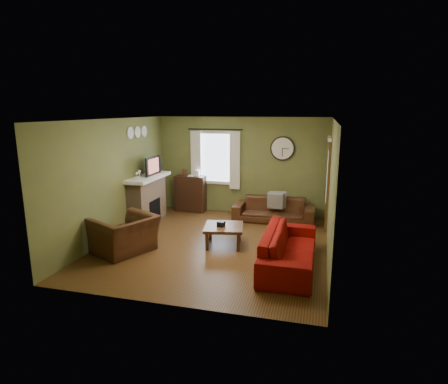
% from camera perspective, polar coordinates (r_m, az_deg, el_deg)
% --- Properties ---
extents(floor, '(4.60, 5.20, 0.00)m').
position_cam_1_polar(floor, '(8.01, -1.44, -7.92)').
color(floor, '#503317').
rests_on(floor, ground).
extents(ceiling, '(4.60, 5.20, 0.00)m').
position_cam_1_polar(ceiling, '(7.51, -1.55, 11.02)').
color(ceiling, white).
rests_on(ceiling, ground).
extents(wall_left, '(0.00, 5.20, 2.60)m').
position_cam_1_polar(wall_left, '(8.58, -16.42, 1.96)').
color(wall_left, olive).
rests_on(wall_left, ground).
extents(wall_right, '(0.00, 5.20, 2.60)m').
position_cam_1_polar(wall_right, '(7.36, 15.97, 0.30)').
color(wall_right, olive).
rests_on(wall_right, ground).
extents(wall_back, '(4.60, 0.00, 2.60)m').
position_cam_1_polar(wall_back, '(10.14, 2.63, 4.02)').
color(wall_back, olive).
rests_on(wall_back, ground).
extents(wall_front, '(4.60, 0.00, 2.60)m').
position_cam_1_polar(wall_front, '(5.28, -9.42, -4.12)').
color(wall_front, olive).
rests_on(wall_front, ground).
extents(fireplace, '(0.40, 1.40, 1.10)m').
position_cam_1_polar(fireplace, '(9.62, -11.61, -1.25)').
color(fireplace, '#957659').
rests_on(fireplace, floor).
extents(firebox, '(0.04, 0.60, 0.55)m').
position_cam_1_polar(firebox, '(9.60, -10.53, -2.77)').
color(firebox, black).
rests_on(firebox, fireplace).
extents(mantel, '(0.58, 1.60, 0.08)m').
position_cam_1_polar(mantel, '(9.49, -11.61, 2.21)').
color(mantel, white).
rests_on(mantel, fireplace).
extents(tv, '(0.08, 0.60, 0.35)m').
position_cam_1_polar(tv, '(9.58, -11.16, 3.62)').
color(tv, black).
rests_on(tv, mantel).
extents(tv_screen, '(0.02, 0.62, 0.36)m').
position_cam_1_polar(tv_screen, '(9.53, -10.74, 3.94)').
color(tv_screen, '#994C3F').
rests_on(tv_screen, mantel).
extents(medallion_left, '(0.28, 0.28, 0.03)m').
position_cam_1_polar(medallion_left, '(9.14, -14.08, 8.72)').
color(medallion_left, white).
rests_on(medallion_left, wall_left).
extents(medallion_mid, '(0.28, 0.28, 0.03)m').
position_cam_1_polar(medallion_mid, '(9.45, -13.06, 8.89)').
color(medallion_mid, white).
rests_on(medallion_mid, wall_left).
extents(medallion_right, '(0.28, 0.28, 0.03)m').
position_cam_1_polar(medallion_right, '(9.76, -12.10, 9.04)').
color(medallion_right, white).
rests_on(medallion_right, wall_left).
extents(window_pane, '(1.00, 0.02, 1.30)m').
position_cam_1_polar(window_pane, '(10.26, -1.22, 5.26)').
color(window_pane, silver).
rests_on(window_pane, wall_back).
extents(curtain_rod, '(0.03, 0.03, 1.50)m').
position_cam_1_polar(curtain_rod, '(10.10, -1.40, 9.53)').
color(curtain_rod, black).
rests_on(curtain_rod, wall_back).
extents(curtain_left, '(0.28, 0.04, 1.55)m').
position_cam_1_polar(curtain_left, '(10.34, -4.31, 5.00)').
color(curtain_left, white).
rests_on(curtain_left, wall_back).
extents(curtain_right, '(0.28, 0.04, 1.55)m').
position_cam_1_polar(curtain_right, '(10.03, 1.66, 4.81)').
color(curtain_right, white).
rests_on(curtain_right, wall_back).
extents(wall_clock, '(0.64, 0.06, 0.64)m').
position_cam_1_polar(wall_clock, '(9.86, 8.90, 6.57)').
color(wall_clock, white).
rests_on(wall_clock, wall_back).
extents(door, '(0.05, 0.90, 2.10)m').
position_cam_1_polar(door, '(9.22, 15.52, 1.14)').
color(door, brown).
rests_on(door, floor).
extents(bookshelf, '(0.84, 0.36, 0.99)m').
position_cam_1_polar(bookshelf, '(10.45, -5.14, -0.24)').
color(bookshelf, black).
rests_on(bookshelf, floor).
extents(book, '(0.22, 0.28, 0.02)m').
position_cam_1_polar(book, '(10.33, -5.49, 2.23)').
color(book, '#482C1B').
rests_on(book, bookshelf).
extents(sofa_brown, '(2.03, 0.79, 0.59)m').
position_cam_1_polar(sofa_brown, '(9.60, 7.58, -2.69)').
color(sofa_brown, '#3A1F10').
rests_on(sofa_brown, floor).
extents(pillow_left, '(0.44, 0.20, 0.42)m').
position_cam_1_polar(pillow_left, '(9.58, 8.18, -1.18)').
color(pillow_left, gray).
rests_on(pillow_left, sofa_brown).
extents(pillow_right, '(0.39, 0.12, 0.39)m').
position_cam_1_polar(pillow_right, '(9.46, 7.81, -1.33)').
color(pillow_right, gray).
rests_on(pillow_right, sofa_brown).
extents(sofa_red, '(0.89, 2.28, 0.67)m').
position_cam_1_polar(sofa_red, '(6.94, 9.91, -8.47)').
color(sofa_red, '#730805').
rests_on(sofa_red, floor).
extents(armchair, '(1.37, 1.44, 0.73)m').
position_cam_1_polar(armchair, '(7.71, -14.89, -6.28)').
color(armchair, '#3A1F10').
rests_on(armchair, floor).
extents(coffee_table, '(0.93, 0.93, 0.42)m').
position_cam_1_polar(coffee_table, '(7.88, -0.03, -6.63)').
color(coffee_table, '#482C1B').
rests_on(coffee_table, floor).
extents(tissue_box, '(0.16, 0.16, 0.11)m').
position_cam_1_polar(tissue_box, '(7.78, -0.45, -5.43)').
color(tissue_box, black).
rests_on(tissue_box, coffee_table).
extents(wine_glass_a, '(0.06, 0.06, 0.18)m').
position_cam_1_polar(wine_glass_a, '(8.96, -13.13, 2.39)').
color(wine_glass_a, white).
rests_on(wine_glass_a, mantel).
extents(wine_glass_b, '(0.07, 0.07, 0.21)m').
position_cam_1_polar(wine_glass_b, '(9.06, -12.77, 2.60)').
color(wine_glass_b, white).
rests_on(wine_glass_b, mantel).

